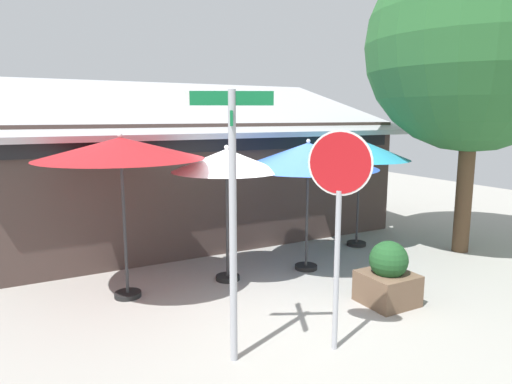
{
  "coord_description": "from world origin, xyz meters",
  "views": [
    {
      "loc": [
        -3.86,
        -6.0,
        2.98
      ],
      "look_at": [
        0.04,
        1.2,
        1.6
      ],
      "focal_mm": 31.7,
      "sensor_mm": 36.0,
      "label": 1
    }
  ],
  "objects": [
    {
      "name": "ground_plane",
      "position": [
        0.0,
        0.0,
        -0.05
      ],
      "size": [
        28.0,
        28.0,
        0.1
      ],
      "primitive_type": "cube",
      "color": "#9E9B93"
    },
    {
      "name": "cafe_building",
      "position": [
        0.13,
        4.95,
        1.51
      ],
      "size": [
        9.86,
        5.09,
        3.96
      ],
      "color": "#473833",
      "rests_on": "ground"
    },
    {
      "name": "street_sign_post",
      "position": [
        -1.64,
        -1.32,
        2.01
      ],
      "size": [
        0.92,
        0.86,
        3.28
      ],
      "color": "#A8AAB2",
      "rests_on": "ground"
    },
    {
      "name": "stop_sign",
      "position": [
        -0.37,
        -1.7,
        1.98
      ],
      "size": [
        0.49,
        0.65,
        2.82
      ],
      "color": "#A8AAB2",
      "rests_on": "ground"
    },
    {
      "name": "patio_umbrella_crimson_left",
      "position": [
        -2.34,
        1.3,
        2.46
      ],
      "size": [
        2.65,
        2.65,
        2.72
      ],
      "color": "black",
      "rests_on": "ground"
    },
    {
      "name": "patio_umbrella_ivory_center",
      "position": [
        -0.53,
        1.23,
        2.19
      ],
      "size": [
        1.96,
        1.96,
        2.48
      ],
      "color": "black",
      "rests_on": "ground"
    },
    {
      "name": "patio_umbrella_royal_blue_right",
      "position": [
        1.07,
        1.04,
        2.23
      ],
      "size": [
        2.66,
        2.66,
        2.55
      ],
      "color": "black",
      "rests_on": "ground"
    },
    {
      "name": "patio_umbrella_teal_far_right",
      "position": [
        3.05,
        1.84,
        2.21
      ],
      "size": [
        2.24,
        2.24,
        2.52
      ],
      "color": "black",
      "rests_on": "ground"
    },
    {
      "name": "shade_tree",
      "position": [
        4.98,
        0.31,
        4.39
      ],
      "size": [
        4.76,
        4.51,
        6.72
      ],
      "color": "brown",
      "rests_on": "ground"
    },
    {
      "name": "sidewalk_planter",
      "position": [
        1.27,
        -0.95,
        0.45
      ],
      "size": [
        0.79,
        0.79,
        1.03
      ],
      "color": "brown",
      "rests_on": "ground"
    }
  ]
}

